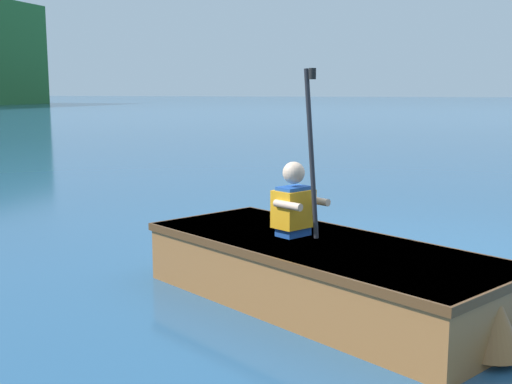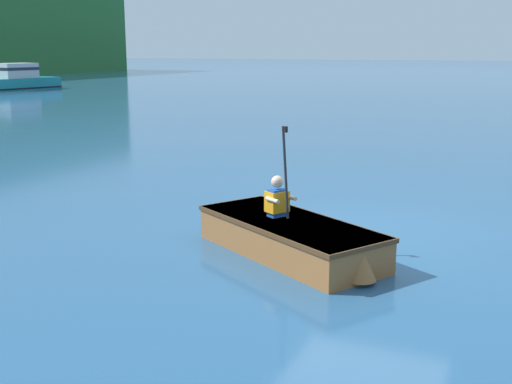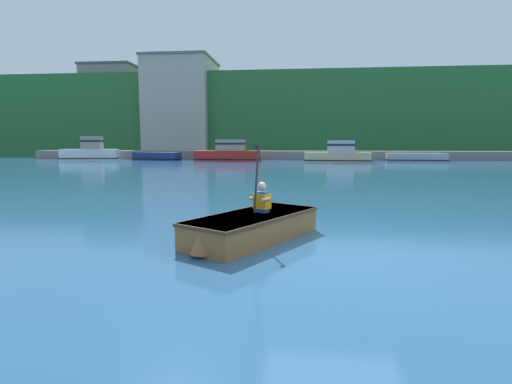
% 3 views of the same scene
% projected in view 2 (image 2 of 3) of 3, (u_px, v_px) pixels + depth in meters
% --- Properties ---
extents(ground_plane, '(300.00, 300.00, 0.00)m').
position_uv_depth(ground_plane, '(367.00, 232.00, 9.80)').
color(ground_plane, '#28567F').
extents(moored_boat_dock_center_near, '(6.64, 3.20, 1.79)m').
position_uv_depth(moored_boat_dock_center_near, '(14.00, 80.00, 43.13)').
color(moored_boat_dock_center_near, '#197A84').
rests_on(moored_boat_dock_center_near, ground).
extents(rowboat_foreground, '(2.43, 3.06, 0.48)m').
position_uv_depth(rowboat_foreground, '(292.00, 236.00, 8.66)').
color(rowboat_foreground, '#935B2D').
rests_on(rowboat_foreground, ground).
extents(person_paddler, '(0.44, 0.44, 1.27)m').
position_uv_depth(person_paddler, '(278.00, 198.00, 8.81)').
color(person_paddler, '#1E4CA5').
rests_on(person_paddler, rowboat_foreground).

